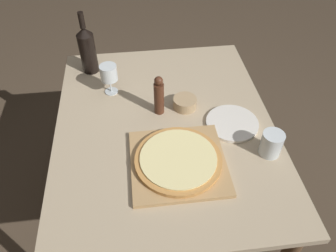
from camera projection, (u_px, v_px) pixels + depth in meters
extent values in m
plane|color=#4C3D2D|center=(166.00, 213.00, 2.03)|extent=(12.00, 12.00, 0.00)
cube|color=tan|center=(165.00, 126.00, 1.49)|extent=(0.97, 1.22, 0.03)
cylinder|color=brown|center=(90.00, 114.00, 2.11)|extent=(0.06, 0.06, 0.75)
cylinder|color=brown|center=(219.00, 104.00, 2.19)|extent=(0.06, 0.06, 0.75)
cube|color=tan|center=(178.00, 162.00, 1.31)|extent=(0.38, 0.37, 0.02)
cylinder|color=#C68947|center=(178.00, 160.00, 1.30)|extent=(0.35, 0.35, 0.02)
cylinder|color=beige|center=(178.00, 158.00, 1.29)|extent=(0.31, 0.31, 0.01)
cylinder|color=black|center=(88.00, 53.00, 1.69)|extent=(0.08, 0.08, 0.21)
cone|color=black|center=(84.00, 31.00, 1.60)|extent=(0.08, 0.08, 0.04)
cylinder|color=black|center=(82.00, 20.00, 1.56)|extent=(0.03, 0.03, 0.08)
cylinder|color=#4C2819|center=(159.00, 99.00, 1.48)|extent=(0.05, 0.05, 0.16)
sphere|color=#4C2819|center=(159.00, 81.00, 1.41)|extent=(0.04, 0.04, 0.04)
cylinder|color=silver|center=(112.00, 91.00, 1.64)|extent=(0.07, 0.07, 0.00)
cylinder|color=silver|center=(111.00, 85.00, 1.61)|extent=(0.01, 0.01, 0.07)
cylinder|color=silver|center=(109.00, 73.00, 1.56)|extent=(0.08, 0.08, 0.08)
cylinder|color=tan|center=(185.00, 103.00, 1.54)|extent=(0.11, 0.11, 0.05)
cylinder|color=silver|center=(271.00, 144.00, 1.32)|extent=(0.09, 0.09, 0.11)
cylinder|color=silver|center=(232.00, 123.00, 1.47)|extent=(0.24, 0.24, 0.01)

